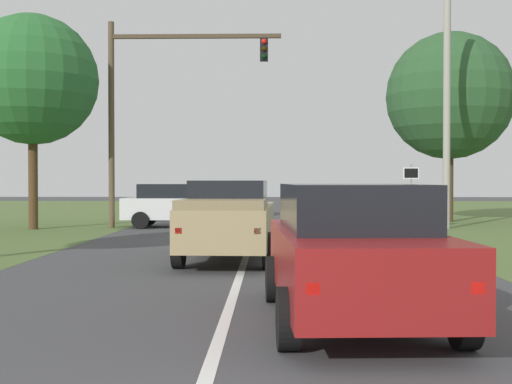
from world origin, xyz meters
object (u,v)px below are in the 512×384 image
(red_suv_near, at_px, (353,249))
(traffic_light, at_px, (153,94))
(keep_moving_sign, at_px, (411,188))
(utility_pole_right, at_px, (447,107))
(crossing_suv_far, at_px, (176,205))
(extra_tree_1, at_px, (32,80))
(pickup_truck_lead, at_px, (230,219))
(oak_tree_right, at_px, (450,96))

(red_suv_near, height_order, traffic_light, traffic_light)
(keep_moving_sign, height_order, utility_pole_right, utility_pole_right)
(red_suv_near, height_order, utility_pole_right, utility_pole_right)
(crossing_suv_far, bearing_deg, extra_tree_1, -167.17)
(pickup_truck_lead, xyz_separation_m, keep_moving_sign, (6.37, 9.75, 0.63))
(crossing_suv_far, bearing_deg, utility_pole_right, -2.92)
(pickup_truck_lead, bearing_deg, utility_pole_right, 52.97)
(crossing_suv_far, relative_size, utility_pole_right, 0.46)
(utility_pole_right, relative_size, extra_tree_1, 1.15)
(keep_moving_sign, bearing_deg, traffic_light, 174.16)
(pickup_truck_lead, xyz_separation_m, extra_tree_1, (-8.31, 9.82, 4.83))
(oak_tree_right, bearing_deg, utility_pole_right, -106.35)
(pickup_truck_lead, relative_size, crossing_suv_far, 1.26)
(red_suv_near, xyz_separation_m, traffic_light, (-5.87, 17.58, 4.42))
(keep_moving_sign, relative_size, crossing_suv_far, 0.58)
(traffic_light, xyz_separation_m, keep_moving_sign, (10.14, -1.04, -3.78))
(traffic_light, distance_m, utility_pole_right, 11.72)
(crossing_suv_far, xyz_separation_m, extra_tree_1, (-5.43, -1.24, 4.90))
(oak_tree_right, xyz_separation_m, utility_pole_right, (-1.31, -4.47, -1.00))
(red_suv_near, bearing_deg, pickup_truck_lead, 107.17)
(oak_tree_right, height_order, extra_tree_1, oak_tree_right)
(pickup_truck_lead, relative_size, utility_pole_right, 0.57)
(pickup_truck_lead, relative_size, keep_moving_sign, 2.17)
(pickup_truck_lead, distance_m, traffic_light, 12.25)
(keep_moving_sign, height_order, oak_tree_right, oak_tree_right)
(red_suv_near, height_order, oak_tree_right, oak_tree_right)
(extra_tree_1, bearing_deg, keep_moving_sign, -0.27)
(traffic_light, relative_size, extra_tree_1, 0.99)
(red_suv_near, xyz_separation_m, pickup_truck_lead, (-2.10, 6.79, 0.01))
(extra_tree_1, bearing_deg, crossing_suv_far, 12.83)
(pickup_truck_lead, distance_m, crossing_suv_far, 11.43)
(red_suv_near, distance_m, traffic_light, 19.06)
(crossing_suv_far, bearing_deg, pickup_truck_lead, -75.41)
(pickup_truck_lead, bearing_deg, crossing_suv_far, 104.59)
(traffic_light, distance_m, crossing_suv_far, 4.57)
(pickup_truck_lead, relative_size, oak_tree_right, 0.63)
(utility_pole_right, bearing_deg, oak_tree_right, 73.65)
(keep_moving_sign, bearing_deg, crossing_suv_far, 171.96)
(pickup_truck_lead, distance_m, utility_pole_right, 13.70)
(red_suv_near, height_order, keep_moving_sign, keep_moving_sign)
(traffic_light, bearing_deg, oak_tree_right, 17.85)
(oak_tree_right, relative_size, utility_pole_right, 0.91)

